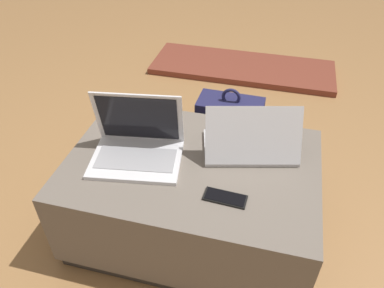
# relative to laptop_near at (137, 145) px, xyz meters

# --- Properties ---
(ground_plane) EXTENTS (14.00, 14.00, 0.00)m
(ground_plane) POSITION_rel_laptop_near_xyz_m (0.22, 0.01, -0.46)
(ground_plane) COLOR #9E7042
(ottoman) EXTENTS (1.01, 0.69, 0.41)m
(ottoman) POSITION_rel_laptop_near_xyz_m (0.22, 0.01, -0.26)
(ottoman) COLOR #3D3832
(ottoman) RESTS_ON ground_plane
(laptop_near) EXTENTS (0.39, 0.31, 0.26)m
(laptop_near) POSITION_rel_laptop_near_xyz_m (0.00, 0.00, 0.00)
(laptop_near) COLOR silver
(laptop_near) RESTS_ON ottoman
(laptop_far) EXTENTS (0.42, 0.32, 0.22)m
(laptop_far) POSITION_rel_laptop_near_xyz_m (0.44, 0.13, -0.01)
(laptop_far) COLOR silver
(laptop_far) RESTS_ON ottoman
(cell_phone) EXTENTS (0.16, 0.07, 0.01)m
(cell_phone) POSITION_rel_laptop_near_xyz_m (0.39, -0.15, -0.05)
(cell_phone) COLOR black
(cell_phone) RESTS_ON ottoman
(backpack) EXTENTS (0.33, 0.22, 0.48)m
(backpack) POSITION_rel_laptop_near_xyz_m (0.30, 0.51, -0.27)
(backpack) COLOR #23234C
(backpack) RESTS_ON ground_plane
(fireplace_hearth) EXTENTS (1.40, 0.50, 0.04)m
(fireplace_hearth) POSITION_rel_laptop_near_xyz_m (0.22, 1.61, -0.44)
(fireplace_hearth) COLOR brown
(fireplace_hearth) RESTS_ON ground_plane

